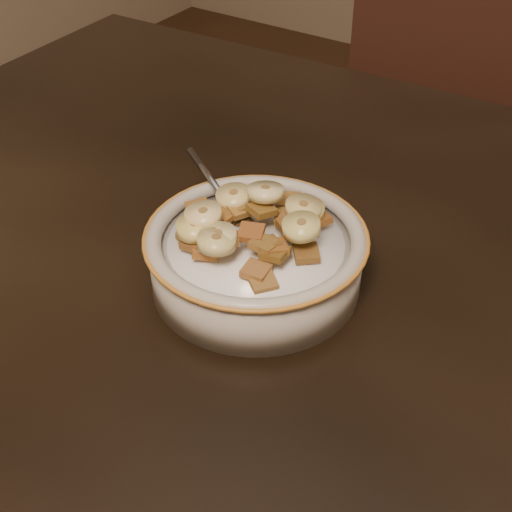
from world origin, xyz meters
The scene contains 45 objects.
table centered at (0.00, 0.00, 0.73)m, with size 1.40×0.90×0.04m, color black.
chair centered at (-0.19, 0.53, 0.51)m, with size 0.45×0.45×1.02m, color #331B12.
cereal_bowl centered at (-0.15, -0.01, 0.77)m, with size 0.18×0.18×0.04m, color #B5AB9F.
milk centered at (-0.15, -0.01, 0.79)m, with size 0.15×0.15×0.00m, color white.
spoon centered at (-0.18, 0.00, 0.80)m, with size 0.03×0.04×0.01m, color #949BA4.
cereal_square_0 centered at (-0.11, -0.01, 0.80)m, with size 0.02×0.02×0.01m, color brown.
cereal_square_1 centered at (-0.16, 0.05, 0.80)m, with size 0.02×0.02×0.01m, color brown.
cereal_square_2 centered at (-0.18, 0.00, 0.81)m, with size 0.02×0.02×0.01m, color olive.
cereal_square_3 centered at (-0.14, 0.02, 0.81)m, with size 0.02×0.02×0.01m, color brown.
cereal_square_4 centered at (-0.13, 0.00, 0.81)m, with size 0.02×0.02×0.01m, color #613810.
cereal_square_5 centered at (-0.19, -0.05, 0.80)m, with size 0.02×0.02×0.01m, color brown.
cereal_square_6 centered at (-0.12, 0.03, 0.80)m, with size 0.02×0.02×0.01m, color brown.
cereal_square_7 centered at (-0.19, 0.00, 0.81)m, with size 0.02×0.02×0.01m, color brown.
cereal_square_8 centered at (-0.19, -0.02, 0.80)m, with size 0.02×0.02×0.01m, color brown.
cereal_square_9 centered at (-0.22, -0.01, 0.80)m, with size 0.02×0.02×0.01m, color brown.
cereal_square_10 centered at (-0.15, -0.03, 0.81)m, with size 0.02×0.02×0.01m, color #994E1A.
cereal_square_11 centered at (-0.19, -0.05, 0.80)m, with size 0.02×0.02×0.01m, color brown.
cereal_square_12 centered at (-0.13, -0.03, 0.81)m, with size 0.02×0.02×0.01m, color olive.
cereal_square_13 centered at (-0.13, -0.05, 0.80)m, with size 0.02×0.02×0.01m, color brown.
cereal_square_14 centered at (-0.16, -0.04, 0.81)m, with size 0.02×0.02×0.01m, color brown.
cereal_square_15 centered at (-0.12, 0.01, 0.80)m, with size 0.02×0.02×0.01m, color olive.
cereal_square_16 centered at (-0.13, -0.03, 0.81)m, with size 0.02×0.02×0.01m, color brown.
cereal_square_17 centered at (-0.19, 0.03, 0.80)m, with size 0.02×0.02×0.01m, color brown.
cereal_square_18 centered at (-0.20, 0.00, 0.80)m, with size 0.02×0.02×0.01m, color #8F571B.
cereal_square_19 centered at (-0.18, -0.05, 0.80)m, with size 0.02×0.02×0.01m, color #914A1B.
cereal_square_20 centered at (-0.20, 0.02, 0.80)m, with size 0.02×0.02×0.01m, color brown.
cereal_square_21 centered at (-0.13, 0.01, 0.81)m, with size 0.02×0.02×0.01m, color brown.
cereal_square_22 centered at (-0.13, -0.03, 0.81)m, with size 0.02×0.02×0.01m, color brown.
cereal_square_23 centered at (-0.19, 0.03, 0.80)m, with size 0.02×0.02×0.01m, color brown.
cereal_square_24 centered at (-0.19, -0.01, 0.81)m, with size 0.02×0.02×0.01m, color #995421.
cereal_square_25 centered at (-0.17, -0.04, 0.81)m, with size 0.02×0.02×0.01m, color brown.
cereal_square_26 centered at (-0.18, 0.04, 0.80)m, with size 0.02×0.02×0.01m, color olive.
cereal_square_27 centered at (-0.16, 0.00, 0.81)m, with size 0.02×0.02×0.01m, color brown.
cereal_square_28 centered at (-0.13, 0.01, 0.81)m, with size 0.02×0.02×0.01m, color olive.
cereal_square_29 centered at (-0.12, -0.06, 0.80)m, with size 0.02×0.02×0.01m, color brown.
cereal_square_30 centered at (-0.12, -0.03, 0.81)m, with size 0.02×0.02×0.01m, color brown.
banana_slice_0 centered at (-0.17, -0.05, 0.82)m, with size 0.03×0.03×0.01m, color #FFE7AB.
banana_slice_1 centered at (-0.19, -0.05, 0.81)m, with size 0.03×0.03×0.01m, color #D6CA67.
banana_slice_2 centered at (-0.19, -0.03, 0.82)m, with size 0.03×0.03×0.01m, color #FEE9A1.
banana_slice_3 centered at (-0.13, 0.03, 0.81)m, with size 0.03×0.03×0.01m, color #CBBC61.
banana_slice_4 centered at (-0.13, 0.02, 0.82)m, with size 0.03×0.03×0.01m, color tan.
banana_slice_5 centered at (-0.16, 0.02, 0.82)m, with size 0.03×0.03×0.01m, color beige.
banana_slice_6 centered at (-0.19, 0.01, 0.81)m, with size 0.03×0.03×0.01m, color #D6B972.
banana_slice_7 centered at (-0.16, -0.06, 0.82)m, with size 0.03×0.03×0.01m, color tan.
banana_slice_8 centered at (-0.11, -0.01, 0.82)m, with size 0.03×0.03×0.01m, color #EEDF85.
Camera 1 is at (0.11, -0.41, 1.15)m, focal length 50.00 mm.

